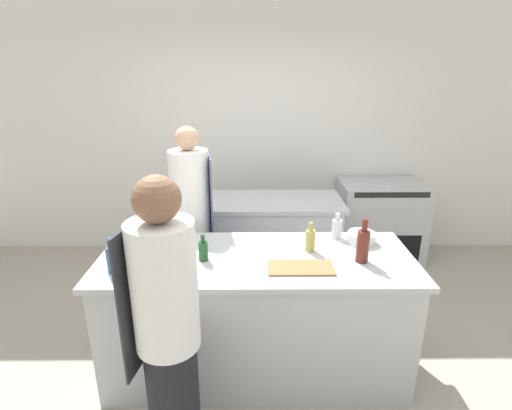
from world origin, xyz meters
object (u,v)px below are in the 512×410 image
Objects in this scene: chef_at_prep_near at (167,331)px; bowl_prep_small at (361,237)px; bottle_vinegar at (363,245)px; bottle_wine at (113,259)px; chef_at_stove at (192,226)px; bowl_mixing_large at (141,248)px; cup at (150,234)px; oven_range at (380,221)px; bottle_cooking_oil at (203,250)px; bottle_sauce at (337,228)px; bottle_olive_oil at (310,240)px.

bowl_prep_small is at bearing -41.89° from chef_at_prep_near.
bottle_vinegar reaches higher than bottle_wine.
chef_at_stove is 1.38m from bowl_prep_small.
bottle_vinegar is 1.51m from bowl_mixing_large.
cup is at bearing 166.64° from bottle_vinegar.
oven_range is 3.94× the size of bottle_wine.
bottle_cooking_oil is (0.54, 0.16, -0.02)m from bottle_wine.
bottle_wine is at bearing -175.20° from bottle_vinegar.
oven_range is at bearing 60.78° from bottle_sauce.
bottle_vinegar is at bearing -50.19° from chef_at_prep_near.
bottle_sauce is at bearing -35.24° from chef_at_prep_near.
chef_at_stove is 1.20m from bottle_sauce.
bottle_vinegar is 1.53m from cup.
bottle_wine is at bearing -109.16° from bowl_mixing_large.
bowl_mixing_large is (-2.22, -1.70, 0.49)m from oven_range.
oven_range is 2.28m from chef_at_stove.
oven_range is 4.21× the size of bowl_mixing_large.
bottle_olive_oil is at bearing -35.28° from chef_at_prep_near.
chef_at_prep_near is at bearing -135.64° from bottle_olive_oil.
bottle_sauce is 0.96× the size of bowl_prep_small.
bottle_vinegar is 1.60m from bottle_wine.
bottle_vinegar is at bearing -111.40° from oven_range.
oven_range is at bearing 109.73° from chef_at_stove.
bottle_vinegar reaches higher than oven_range.
bowl_mixing_large is (-0.45, 0.12, -0.04)m from bottle_cooking_oil.
bowl_prep_small is (0.39, 0.13, -0.04)m from bottle_olive_oil.
bottle_wine is 1.18× the size of bowl_prep_small.
bottle_cooking_oil is 0.55m from cup.
bottle_olive_oil reaches higher than bottle_sauce.
chef_at_prep_near is at bearing -142.25° from bowl_prep_small.
cup reaches higher than bowl_prep_small.
bottle_sauce is 1.40m from cup.
chef_at_stove is at bearing 65.99° from bowl_mixing_large.
bowl_prep_small is (1.23, 0.95, 0.09)m from chef_at_prep_near.
chef_at_prep_near reaches higher than cup.
chef_at_prep_near is 8.32× the size of bowl_prep_small.
chef_at_prep_near reaches higher than bottle_wine.
chef_at_prep_near is 0.69m from bottle_wine.
cup is at bearing -145.94° from oven_range.
oven_range is 1.75m from bowl_prep_small.
bottle_sauce is (-0.09, 0.39, -0.04)m from bottle_vinegar.
chef_at_prep_near is 17.25× the size of cup.
chef_at_prep_near is at bearing -6.80° from chef_at_stove.
chef_at_stove reaches higher than bowl_mixing_large.
oven_range is 0.56× the size of chef_at_prep_near.
bottle_olive_oil is 0.74m from bottle_cooking_oil.
bottle_wine is (-0.36, -0.87, 0.14)m from chef_at_stove.
cup is at bearing 178.02° from bowl_prep_small.
bottle_wine reaches higher than oven_range.
bottle_cooking_oil reaches higher than bowl_prep_small.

